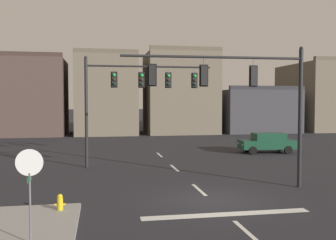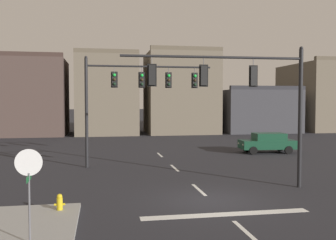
# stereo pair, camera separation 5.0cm
# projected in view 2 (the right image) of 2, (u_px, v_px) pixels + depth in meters

# --- Properties ---
(ground_plane) EXTENTS (400.00, 400.00, 0.00)m
(ground_plane) POSITION_uv_depth(u_px,v_px,m) (211.00, 200.00, 16.05)
(ground_plane) COLOR #232328
(stop_bar_paint) EXTENTS (6.40, 0.50, 0.01)m
(stop_bar_paint) POSITION_uv_depth(u_px,v_px,m) (226.00, 214.00, 14.08)
(stop_bar_paint) COLOR silver
(stop_bar_paint) RESTS_ON ground
(lane_centreline) EXTENTS (0.16, 26.40, 0.01)m
(lane_centreline) POSITION_uv_depth(u_px,v_px,m) (199.00, 190.00, 18.02)
(lane_centreline) COLOR silver
(lane_centreline) RESTS_ON ground
(signal_mast_near_side) EXTENTS (8.72, 0.54, 6.80)m
(signal_mast_near_side) POSITION_uv_depth(u_px,v_px,m) (244.00, 89.00, 17.92)
(signal_mast_near_side) COLOR black
(signal_mast_near_side) RESTS_ON ground
(signal_mast_far_side) EXTENTS (8.15, 0.35, 7.03)m
(signal_mast_far_side) POSITION_uv_depth(u_px,v_px,m) (131.00, 89.00, 24.41)
(signal_mast_far_side) COLOR black
(signal_mast_far_side) RESTS_ON ground
(stop_sign) EXTENTS (0.76, 0.64, 2.83)m
(stop_sign) POSITION_uv_depth(u_px,v_px,m) (29.00, 173.00, 10.74)
(stop_sign) COLOR #56565B
(stop_sign) RESTS_ON ground
(car_lot_nearside) EXTENTS (4.54, 2.13, 1.61)m
(car_lot_nearside) POSITION_uv_depth(u_px,v_px,m) (268.00, 142.00, 30.98)
(car_lot_nearside) COLOR #143D28
(car_lot_nearside) RESTS_ON ground
(fire_hydrant) EXTENTS (0.40, 0.30, 0.75)m
(fire_hydrant) POSITION_uv_depth(u_px,v_px,m) (60.00, 205.00, 14.12)
(fire_hydrant) COLOR gold
(fire_hydrant) RESTS_ON ground
(building_row) EXTENTS (51.27, 11.77, 10.95)m
(building_row) POSITION_uv_depth(u_px,v_px,m) (188.00, 99.00, 51.93)
(building_row) COLOR #473833
(building_row) RESTS_ON ground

